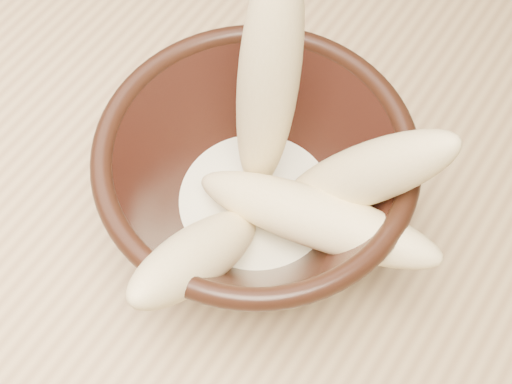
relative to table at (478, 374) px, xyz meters
The scene contains 7 objects.
table is the anchor object (origin of this frame).
bowl 0.24m from the table, behind, with size 0.20×0.20×0.11m.
milk_puddle 0.23m from the table, behind, with size 0.11×0.11×0.02m, color beige.
banana_upright 0.29m from the table, behind, with size 0.04×0.04×0.19m, color #E4C886.
banana_right 0.22m from the table, behind, with size 0.04×0.04×0.15m, color #E4C886.
banana_across 0.22m from the table, 168.80° to the right, with size 0.04×0.04×0.17m, color #E4C886.
banana_front 0.26m from the table, 154.45° to the right, with size 0.04×0.04×0.13m, color #E4C886.
Camera 1 is at (-0.06, -0.21, 1.22)m, focal length 50.00 mm.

